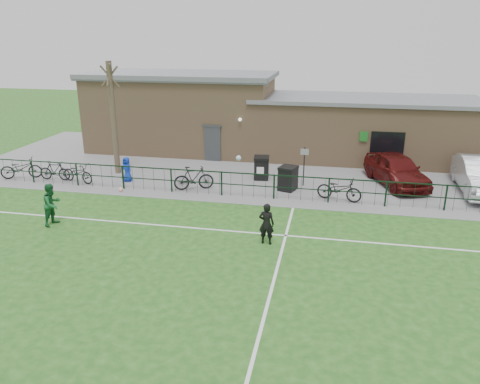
% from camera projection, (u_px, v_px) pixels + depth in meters
% --- Properties ---
extents(ground, '(90.00, 90.00, 0.00)m').
position_uv_depth(ground, '(208.00, 282.00, 14.63)').
color(ground, '#205117').
rests_on(ground, ground).
extents(paving_strip, '(34.00, 13.00, 0.02)m').
position_uv_depth(paving_strip, '(269.00, 166.00, 27.13)').
color(paving_strip, slate).
rests_on(paving_strip, ground).
extents(pitch_line_touch, '(28.00, 0.10, 0.01)m').
position_uv_depth(pitch_line_touch, '(252.00, 199.00, 21.85)').
color(pitch_line_touch, white).
rests_on(pitch_line_touch, ground).
extents(pitch_line_mid, '(28.00, 0.10, 0.01)m').
position_uv_depth(pitch_line_mid, '(235.00, 231.00, 18.33)').
color(pitch_line_mid, white).
rests_on(pitch_line_mid, ground).
extents(pitch_line_perp, '(0.10, 16.00, 0.01)m').
position_uv_depth(pitch_line_perp, '(272.00, 289.00, 14.25)').
color(pitch_line_perp, white).
rests_on(pitch_line_perp, ground).
extents(perimeter_fence, '(28.00, 0.10, 1.20)m').
position_uv_depth(perimeter_fence, '(253.00, 186.00, 21.84)').
color(perimeter_fence, black).
rests_on(perimeter_fence, ground).
extents(bare_tree, '(0.30, 0.30, 6.00)m').
position_uv_depth(bare_tree, '(113.00, 119.00, 24.88)').
color(bare_tree, '#483A2C').
rests_on(bare_tree, ground).
extents(wheelie_bin_left, '(0.83, 0.92, 1.12)m').
position_uv_depth(wheelie_bin_left, '(262.00, 168.00, 24.63)').
color(wheelie_bin_left, black).
rests_on(wheelie_bin_left, paving_strip).
extents(wheelie_bin_right, '(0.96, 1.02, 1.11)m').
position_uv_depth(wheelie_bin_right, '(288.00, 179.00, 22.87)').
color(wheelie_bin_right, black).
rests_on(wheelie_bin_right, paving_strip).
extents(sign_post, '(0.07, 0.07, 2.00)m').
position_uv_depth(sign_post, '(304.00, 166.00, 23.39)').
color(sign_post, black).
rests_on(sign_post, paving_strip).
extents(car_maroon, '(3.38, 5.04, 1.59)m').
position_uv_depth(car_maroon, '(396.00, 169.00, 23.62)').
color(car_maroon, '#4E0E0D').
rests_on(car_maroon, paving_strip).
extents(car_silver, '(1.92, 5.13, 1.68)m').
position_uv_depth(car_silver, '(480.00, 176.00, 22.48)').
color(car_silver, '#AEB1B6').
rests_on(car_silver, paving_strip).
extents(bicycle_a, '(2.21, 1.48, 1.10)m').
position_uv_depth(bicycle_a, '(21.00, 168.00, 24.71)').
color(bicycle_a, black).
rests_on(bicycle_a, paving_strip).
extents(bicycle_b, '(1.72, 0.53, 1.02)m').
position_uv_depth(bicycle_b, '(55.00, 171.00, 24.43)').
color(bicycle_b, black).
rests_on(bicycle_b, paving_strip).
extents(bicycle_c, '(2.06, 1.20, 1.03)m').
position_uv_depth(bicycle_c, '(78.00, 173.00, 24.05)').
color(bicycle_c, black).
rests_on(bicycle_c, paving_strip).
extents(bicycle_d, '(2.03, 1.27, 1.18)m').
position_uv_depth(bicycle_d, '(194.00, 178.00, 22.93)').
color(bicycle_d, black).
rests_on(bicycle_d, paving_strip).
extents(bicycle_e, '(2.18, 1.20, 1.08)m').
position_uv_depth(bicycle_e, '(339.00, 189.00, 21.47)').
color(bicycle_e, black).
rests_on(bicycle_e, paving_strip).
extents(spectator_child, '(0.74, 0.63, 1.29)m').
position_uv_depth(spectator_child, '(127.00, 169.00, 24.18)').
color(spectator_child, '#1232AC').
rests_on(spectator_child, paving_strip).
extents(goalkeeper_kick, '(2.04, 3.19, 2.54)m').
position_uv_depth(goalkeeper_kick, '(266.00, 221.00, 17.13)').
color(goalkeeper_kick, black).
rests_on(goalkeeper_kick, ground).
extents(outfield_player, '(0.80, 0.95, 1.73)m').
position_uv_depth(outfield_player, '(52.00, 204.00, 18.75)').
color(outfield_player, '#1A5C2D').
rests_on(outfield_player, ground).
extents(ball_ground, '(0.22, 0.22, 0.22)m').
position_uv_depth(ball_ground, '(121.00, 189.00, 22.84)').
color(ball_ground, white).
rests_on(ball_ground, ground).
extents(clubhouse, '(24.25, 5.40, 4.96)m').
position_uv_depth(clubhouse, '(263.00, 119.00, 29.35)').
color(clubhouse, '#A27F5A').
rests_on(clubhouse, ground).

